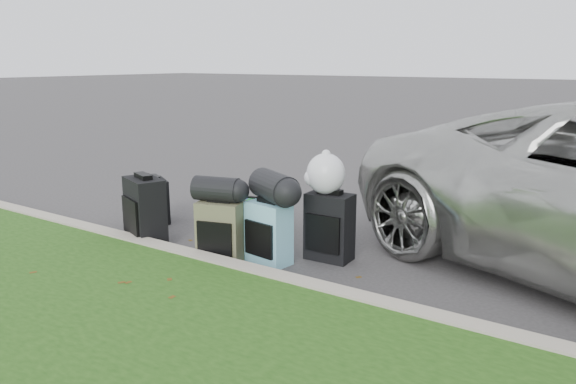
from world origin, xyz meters
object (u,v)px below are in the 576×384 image
Objects in this scene: suitcase_large_black_right at (329,227)px; suitcase_olive at (221,231)px; suitcase_large_black_left at (145,211)px; tote_navy at (246,211)px; suitcase_small_black at (156,201)px; tote_green at (257,215)px; suitcase_teal at (269,233)px.

suitcase_olive is at bearing -146.57° from suitcase_large_black_right.
tote_navy is (0.38, 1.27, -0.22)m from suitcase_large_black_left.
suitcase_small_black is 1.29m from tote_green.
suitcase_olive reaches higher than tote_navy.
suitcase_olive is at bearing -48.13° from tote_navy.
suitcase_large_black_right is at bearing -34.10° from tote_green.
suitcase_teal is at bearing 9.76° from suitcase_olive.
suitcase_large_black_right is (2.44, 0.02, 0.07)m from suitcase_small_black.
suitcase_large_black_left is at bearing -92.71° from tote_navy.
suitcase_large_black_left is 1.49m from suitcase_teal.
suitcase_teal reaches higher than tote_green.
tote_green is at bearing 80.95° from suitcase_large_black_left.
suitcase_teal is at bearing 30.96° from suitcase_large_black_left.
suitcase_large_black_left is 1.18× the size of suitcase_teal.
tote_green is (-1.24, 0.45, -0.17)m from suitcase_large_black_right.
suitcase_large_black_right is (1.90, 0.67, -0.03)m from suitcase_large_black_left.
suitcase_small_black is at bearing 177.91° from suitcase_large_black_right.
suitcase_small_black is 2.44m from suitcase_large_black_right.
suitcase_large_black_left is 1.32m from tote_green.
tote_navy is (-0.28, 0.14, -0.02)m from tote_green.
tote_green is (1.20, 0.47, -0.10)m from suitcase_small_black.
suitcase_small_black is at bearing 142.59° from suitcase_olive.
suitcase_olive is 1.08m from suitcase_large_black_right.
suitcase_large_black_right is (0.44, 0.42, 0.03)m from suitcase_teal.
suitcase_teal is 1.50m from tote_navy.
suitcase_small_black is 0.85m from suitcase_large_black_left.
suitcase_large_black_left reaches higher than tote_navy.
tote_green is at bearing 51.84° from suitcase_small_black.
suitcase_teal is 0.91× the size of suitcase_large_black_right.
suitcase_olive is 2.14× the size of tote_navy.
suitcase_large_black_left is at bearing -162.51° from suitcase_teal.
suitcase_olive reaches higher than suitcase_small_black.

